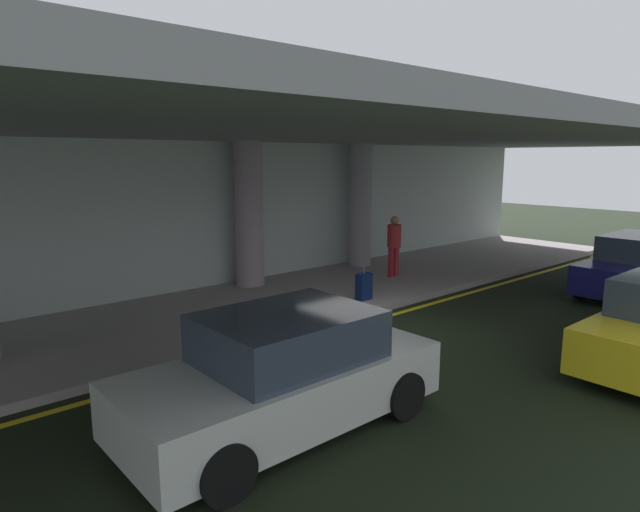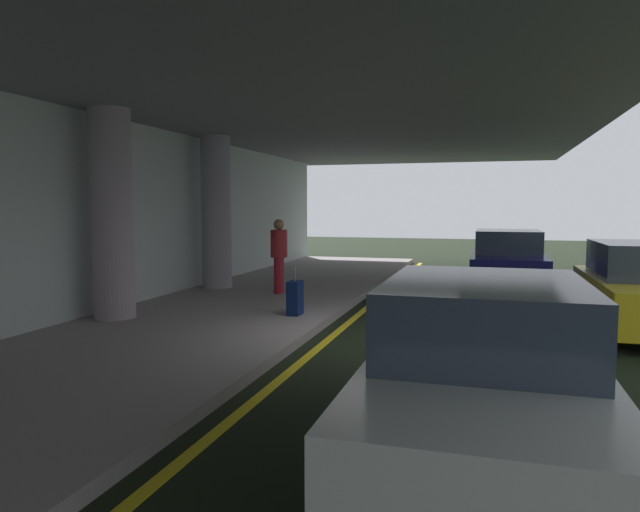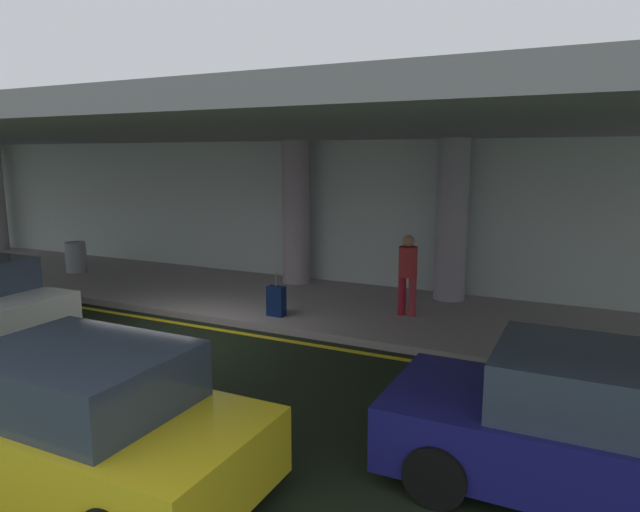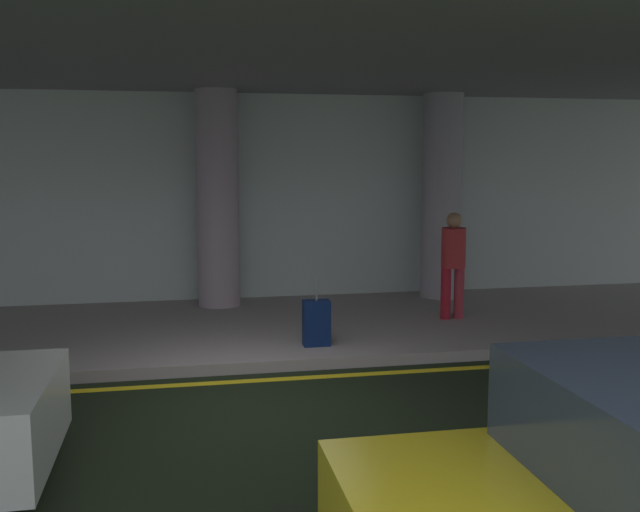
# 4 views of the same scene
# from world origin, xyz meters

# --- Properties ---
(ground_plane) EXTENTS (60.00, 60.00, 0.00)m
(ground_plane) POSITION_xyz_m (0.00, 0.00, 0.00)
(ground_plane) COLOR black
(sidewalk) EXTENTS (26.00, 4.20, 0.15)m
(sidewalk) POSITION_xyz_m (0.00, 3.10, 0.07)
(sidewalk) COLOR gray
(sidewalk) RESTS_ON ground
(lane_stripe_yellow) EXTENTS (26.00, 0.14, 0.01)m
(lane_stripe_yellow) POSITION_xyz_m (0.00, 0.71, 0.00)
(lane_stripe_yellow) COLOR yellow
(lane_stripe_yellow) RESTS_ON ground
(support_column_left_mid) EXTENTS (0.72, 0.72, 3.65)m
(support_column_left_mid) POSITION_xyz_m (0.00, 4.64, 1.97)
(support_column_left_mid) COLOR gray
(support_column_left_mid) RESTS_ON sidewalk
(support_column_center) EXTENTS (0.72, 0.72, 3.65)m
(support_column_center) POSITION_xyz_m (4.00, 4.64, 1.97)
(support_column_center) COLOR gray
(support_column_center) RESTS_ON sidewalk
(ceiling_overhang) EXTENTS (28.00, 13.20, 0.30)m
(ceiling_overhang) POSITION_xyz_m (0.00, 2.60, 3.95)
(ceiling_overhang) COLOR slate
(ceiling_overhang) RESTS_ON support_column_far_left
(terminal_back_wall) EXTENTS (26.00, 0.30, 3.80)m
(terminal_back_wall) POSITION_xyz_m (0.00, 5.35, 1.90)
(terminal_back_wall) COLOR #B1BCB6
(terminal_back_wall) RESTS_ON ground
(car_silver) EXTENTS (4.10, 1.92, 1.50)m
(car_silver) POSITION_xyz_m (-3.72, -1.68, 0.71)
(car_silver) COLOR beige
(car_silver) RESTS_ON ground
(traveler_with_luggage) EXTENTS (0.38, 0.38, 1.68)m
(traveler_with_luggage) POSITION_xyz_m (3.55, 2.86, 1.11)
(traveler_with_luggage) COLOR maroon
(traveler_with_luggage) RESTS_ON sidewalk
(suitcase_upright_primary) EXTENTS (0.36, 0.22, 0.90)m
(suitcase_upright_primary) POSITION_xyz_m (1.14, 1.65, 0.46)
(suitcase_upright_primary) COLOR #0A1B47
(suitcase_upright_primary) RESTS_ON sidewalk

